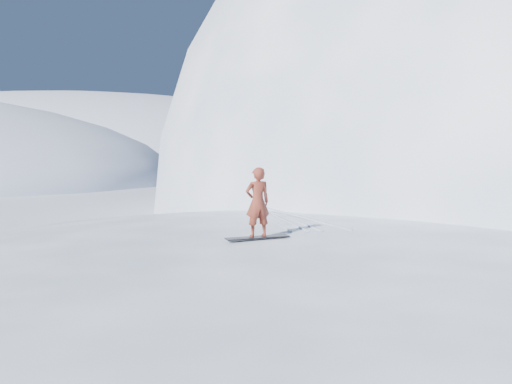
# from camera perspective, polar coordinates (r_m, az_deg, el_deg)

# --- Properties ---
(ground) EXTENTS (400.00, 400.00, 0.00)m
(ground) POSITION_cam_1_polar(r_m,az_deg,el_deg) (12.66, 6.67, -16.78)
(ground) COLOR white
(ground) RESTS_ON ground
(near_ridge) EXTENTS (36.00, 28.00, 4.80)m
(near_ridge) POSITION_cam_1_polar(r_m,az_deg,el_deg) (15.62, 8.63, -12.57)
(near_ridge) COLOR white
(near_ridge) RESTS_ON ground
(peak_shoulder) EXTENTS (28.00, 24.00, 18.00)m
(peak_shoulder) POSITION_cam_1_polar(r_m,az_deg,el_deg) (34.10, 18.15, -3.24)
(peak_shoulder) COLOR white
(peak_shoulder) RESTS_ON ground
(far_ridge_c) EXTENTS (140.00, 90.00, 36.00)m
(far_ridge_c) POSITION_cam_1_polar(r_m,az_deg,el_deg) (127.54, -19.70, 2.49)
(far_ridge_c) COLOR white
(far_ridge_c) RESTS_ON ground
(wind_bumps) EXTENTS (16.00, 14.40, 1.00)m
(wind_bumps) POSITION_cam_1_polar(r_m,az_deg,el_deg) (14.57, 3.11, -13.81)
(wind_bumps) COLOR white
(wind_bumps) RESTS_ON ground
(snowboard) EXTENTS (1.70, 0.83, 0.03)m
(snowboard) POSITION_cam_1_polar(r_m,az_deg,el_deg) (12.88, 0.18, -5.20)
(snowboard) COLOR black
(snowboard) RESTS_ON near_ridge
(snowboarder) EXTENTS (0.75, 0.61, 1.79)m
(snowboarder) POSITION_cam_1_polar(r_m,az_deg,el_deg) (12.75, 0.18, -1.18)
(snowboarder) COLOR maroon
(snowboarder) RESTS_ON snowboard
(board_tracks) EXTENTS (2.81, 5.92, 0.04)m
(board_tracks) POSITION_cam_1_polar(r_m,az_deg,el_deg) (16.76, 3.09, -2.84)
(board_tracks) COLOR silver
(board_tracks) RESTS_ON ground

